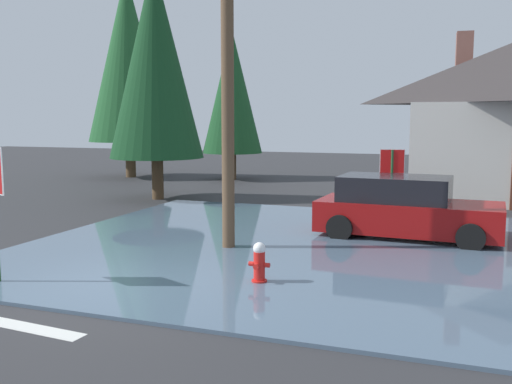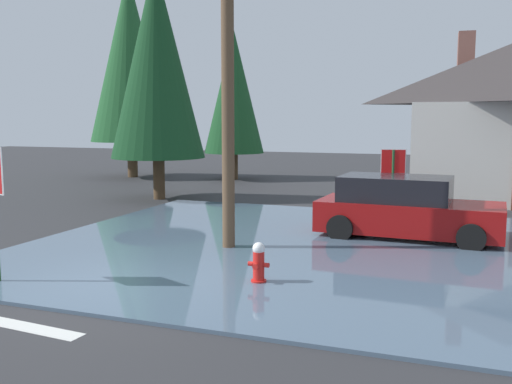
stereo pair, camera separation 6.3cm
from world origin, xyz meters
The scene contains 9 objects.
ground_plane centered at (0.00, 0.00, -0.05)m, with size 80.00×80.00×0.10m, color #2D2D30.
flood_puddle centered at (1.69, 4.18, 0.03)m, with size 11.07×11.13×0.06m, color #4C6075.
fire_hydrant centered at (2.37, 1.05, 0.38)m, with size 0.39×0.33×0.77m.
utility_pole centered at (0.79, 3.44, 4.53)m, with size 1.60×0.28×8.70m.
stop_sign_far centered at (3.69, 9.38, 1.44)m, with size 0.73×0.16×2.03m.
parked_car centered at (4.39, 6.05, 0.74)m, with size 4.46×2.24×1.53m.
pine_tree_tall_left centered at (-10.06, 16.66, 5.90)m, with size 4.01×4.01×10.03m.
pine_tree_mid_left centered at (-4.80, 17.37, 4.22)m, with size 2.87×2.87×7.17m.
pine_tree_short_left centered at (-4.79, 10.10, 4.98)m, with size 3.39×3.39×8.47m.
Camera 1 is at (5.69, -8.28, 2.95)m, focal length 40.19 mm.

